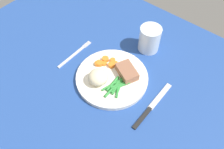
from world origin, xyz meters
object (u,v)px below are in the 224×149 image
Objects in this scene: fork at (75,54)px; water_glass at (149,40)px; dinner_plate at (112,78)px; knife at (152,106)px; meat_portion at (127,72)px.

fork is 28.21cm from water_glass.
knife is (16.60, -0.29, -0.60)cm from dinner_plate.
water_glass reaches higher than dinner_plate.
meat_portion is 16.29cm from water_glass.
water_glass is at bearing 86.23° from dinner_plate.
knife is (13.27, -4.17, -2.79)cm from meat_portion.
water_glass is at bearing 97.10° from meat_portion.
water_glass reaches higher than fork.
water_glass is (19.23, 20.26, 3.93)cm from fork.
knife is at bearing -17.42° from meat_portion.
fork is (-21.24, -4.14, -2.79)cm from meat_portion.
meat_portion is (3.33, 3.88, 2.19)cm from dinner_plate.
fork is 1.70× the size of water_glass.
meat_portion is 14.19cm from knife.
dinner_plate reaches higher than knife.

